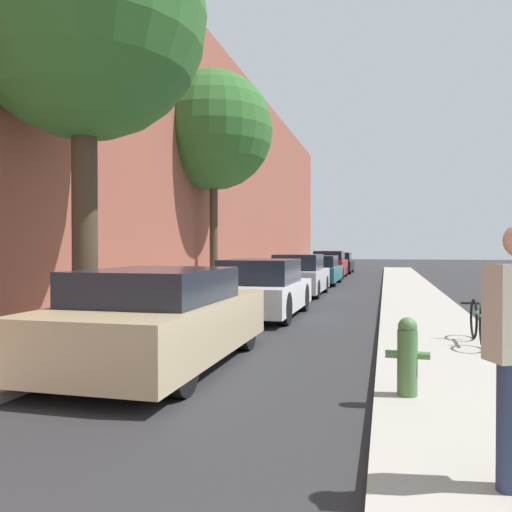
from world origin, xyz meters
The scene contains 14 objects.
ground_plane centered at (0.00, 16.00, 0.00)m, with size 120.00×120.00×0.00m, color #28282B.
sidewalk_left centered at (-2.90, 16.00, 0.06)m, with size 2.00×52.00×0.12m.
sidewalk_right centered at (2.90, 16.00, 0.06)m, with size 2.00×52.00×0.12m.
building_facade_left centered at (-4.25, 16.00, 4.55)m, with size 0.70×52.00×9.10m.
parked_car_champagne centered at (-1.02, 7.12, 0.66)m, with size 1.90×4.33×1.36m.
parked_car_white centered at (-0.85, 12.44, 0.66)m, with size 1.79×4.11×1.37m.
parked_car_silver centered at (-0.89, 18.17, 0.67)m, with size 1.69×3.97×1.42m.
parked_car_teal centered at (-0.94, 23.64, 0.63)m, with size 1.84×4.43×1.29m.
parked_car_red centered at (-0.99, 28.97, 0.70)m, with size 1.72×4.10×1.47m.
parked_car_black centered at (-0.99, 34.17, 0.64)m, with size 1.86×4.35×1.34m.
street_tree_near centered at (-2.52, 7.62, 5.20)m, with size 3.81×3.81×7.02m.
street_tree_far centered at (-3.34, 16.18, 5.38)m, with size 3.78×3.78×7.17m.
fire_hydrant centered at (2.23, 6.04, 0.54)m, with size 0.44×0.20×0.81m.
bicycle centered at (3.44, 9.30, 0.46)m, with size 0.44×1.64×0.67m.
Camera 1 is at (2.01, 0.53, 1.65)m, focal length 36.11 mm.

